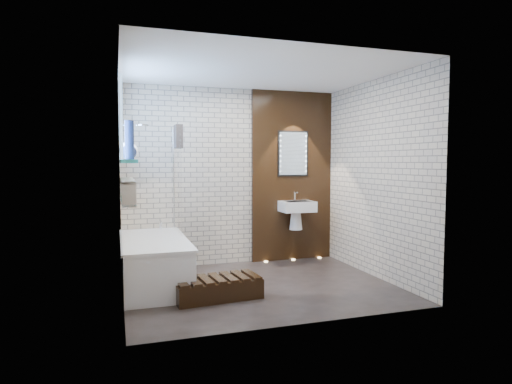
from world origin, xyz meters
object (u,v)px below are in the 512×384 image
object	(u,v)px
bath_screen	(177,180)
washbasin	(297,210)
bathtub	(154,262)
walnut_step	(217,289)
led_mirror	(293,154)

from	to	relation	value
bath_screen	washbasin	world-z (taller)	bath_screen
washbasin	bath_screen	bearing A→B (deg)	-174.22
bath_screen	washbasin	bearing A→B (deg)	5.78
bathtub	walnut_step	bearing A→B (deg)	-50.20
led_mirror	washbasin	bearing A→B (deg)	-90.00
bathtub	led_mirror	bearing A→B (deg)	19.78
washbasin	walnut_step	world-z (taller)	washbasin
bathtub	led_mirror	world-z (taller)	led_mirror
walnut_step	washbasin	bearing A→B (deg)	41.56
bathtub	led_mirror	distance (m)	2.68
led_mirror	walnut_step	size ratio (longest dim) A/B	0.73
bath_screen	bathtub	bearing A→B (deg)	-128.90
bath_screen	washbasin	xyz separation A→B (m)	(1.82, 0.18, -0.49)
bath_screen	washbasin	size ratio (longest dim) A/B	2.41
bath_screen	led_mirror	xyz separation A→B (m)	(1.82, 0.34, 0.37)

